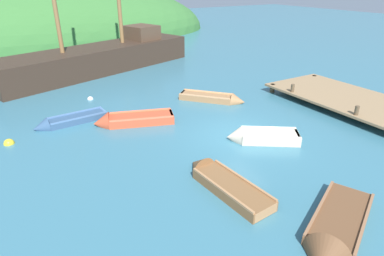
{
  "coord_description": "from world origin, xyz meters",
  "views": [
    {
      "loc": [
        -8.53,
        -10.26,
        6.43
      ],
      "look_at": [
        -1.78,
        0.98,
        0.37
      ],
      "focal_mm": 30.32,
      "sensor_mm": 36.0,
      "label": 1
    }
  ],
  "objects_px": {
    "sailing_ship": "(101,61)",
    "rowboat_center": "(130,121)",
    "rowboat_outer_right": "(221,182)",
    "rowboat_portside": "(215,99)",
    "rowboat_far": "(67,122)",
    "buoy_yellow": "(9,144)",
    "rowboat_outer_left": "(259,138)",
    "buoy_white": "(90,99)",
    "rowboat_near_dock": "(334,235)"
  },
  "relations": [
    {
      "from": "sailing_ship",
      "to": "rowboat_center",
      "type": "xyz_separation_m",
      "value": [
        -1.84,
        -10.62,
        -0.56
      ]
    },
    {
      "from": "rowboat_outer_right",
      "to": "rowboat_portside",
      "type": "distance_m",
      "value": 8.39
    },
    {
      "from": "rowboat_far",
      "to": "buoy_yellow",
      "type": "distance_m",
      "value": 2.75
    },
    {
      "from": "rowboat_outer_left",
      "to": "buoy_white",
      "type": "bearing_deg",
      "value": -27.48
    },
    {
      "from": "sailing_ship",
      "to": "rowboat_center",
      "type": "relative_size",
      "value": 4.49
    },
    {
      "from": "sailing_ship",
      "to": "buoy_yellow",
      "type": "distance_m",
      "value": 12.23
    },
    {
      "from": "sailing_ship",
      "to": "rowboat_outer_left",
      "type": "bearing_deg",
      "value": 80.37
    },
    {
      "from": "rowboat_outer_left",
      "to": "sailing_ship",
      "type": "bearing_deg",
      "value": -46.83
    },
    {
      "from": "rowboat_near_dock",
      "to": "buoy_yellow",
      "type": "height_order",
      "value": "rowboat_near_dock"
    },
    {
      "from": "buoy_yellow",
      "to": "rowboat_near_dock",
      "type": "bearing_deg",
      "value": -56.22
    },
    {
      "from": "buoy_white",
      "to": "rowboat_near_dock",
      "type": "bearing_deg",
      "value": -79.57
    },
    {
      "from": "buoy_white",
      "to": "rowboat_outer_right",
      "type": "bearing_deg",
      "value": -82.33
    },
    {
      "from": "buoy_yellow",
      "to": "sailing_ship",
      "type": "bearing_deg",
      "value": 54.75
    },
    {
      "from": "rowboat_portside",
      "to": "rowboat_near_dock",
      "type": "xyz_separation_m",
      "value": [
        -3.42,
        -10.6,
        -0.04
      ]
    },
    {
      "from": "rowboat_far",
      "to": "rowboat_portside",
      "type": "xyz_separation_m",
      "value": [
        8.02,
        -1.05,
        0.02
      ]
    },
    {
      "from": "rowboat_near_dock",
      "to": "buoy_yellow",
      "type": "distance_m",
      "value": 12.94
    },
    {
      "from": "rowboat_outer_left",
      "to": "buoy_white",
      "type": "xyz_separation_m",
      "value": [
        -4.87,
        9.15,
        -0.14
      ]
    },
    {
      "from": "rowboat_portside",
      "to": "buoy_yellow",
      "type": "height_order",
      "value": "rowboat_portside"
    },
    {
      "from": "rowboat_portside",
      "to": "rowboat_center",
      "type": "bearing_deg",
      "value": -126.31
    },
    {
      "from": "sailing_ship",
      "to": "rowboat_outer_left",
      "type": "height_order",
      "value": "sailing_ship"
    },
    {
      "from": "sailing_ship",
      "to": "rowboat_center",
      "type": "distance_m",
      "value": 10.79
    },
    {
      "from": "rowboat_outer_right",
      "to": "rowboat_center",
      "type": "distance_m",
      "value": 6.56
    },
    {
      "from": "rowboat_center",
      "to": "rowboat_near_dock",
      "type": "relative_size",
      "value": 0.99
    },
    {
      "from": "rowboat_outer_right",
      "to": "rowboat_far",
      "type": "relative_size",
      "value": 1.07
    },
    {
      "from": "sailing_ship",
      "to": "rowboat_outer_right",
      "type": "height_order",
      "value": "sailing_ship"
    },
    {
      "from": "rowboat_far",
      "to": "rowboat_center",
      "type": "xyz_separation_m",
      "value": [
        2.61,
        -1.55,
        0.04
      ]
    },
    {
      "from": "rowboat_center",
      "to": "rowboat_outer_right",
      "type": "bearing_deg",
      "value": 115.94
    },
    {
      "from": "buoy_white",
      "to": "buoy_yellow",
      "type": "xyz_separation_m",
      "value": [
        -4.5,
        -3.86,
        0.0
      ]
    },
    {
      "from": "rowboat_outer_left",
      "to": "rowboat_outer_right",
      "type": "bearing_deg",
      "value": 63.41
    },
    {
      "from": "rowboat_portside",
      "to": "buoy_white",
      "type": "height_order",
      "value": "rowboat_portside"
    },
    {
      "from": "rowboat_outer_right",
      "to": "sailing_ship",
      "type": "bearing_deg",
      "value": -8.11
    },
    {
      "from": "sailing_ship",
      "to": "rowboat_outer_right",
      "type": "bearing_deg",
      "value": 68.16
    },
    {
      "from": "rowboat_outer_left",
      "to": "rowboat_far",
      "type": "relative_size",
      "value": 0.88
    },
    {
      "from": "rowboat_portside",
      "to": "buoy_white",
      "type": "bearing_deg",
      "value": -164.85
    },
    {
      "from": "rowboat_outer_left",
      "to": "rowboat_near_dock",
      "type": "bearing_deg",
      "value": 102.8
    },
    {
      "from": "rowboat_near_dock",
      "to": "buoy_white",
      "type": "relative_size",
      "value": 11.84
    },
    {
      "from": "rowboat_far",
      "to": "buoy_yellow",
      "type": "relative_size",
      "value": 8.02
    },
    {
      "from": "rowboat_outer_right",
      "to": "buoy_white",
      "type": "height_order",
      "value": "rowboat_outer_right"
    },
    {
      "from": "sailing_ship",
      "to": "buoy_white",
      "type": "xyz_separation_m",
      "value": [
        -2.54,
        -6.11,
        -0.7
      ]
    },
    {
      "from": "rowboat_far",
      "to": "rowboat_center",
      "type": "relative_size",
      "value": 0.89
    },
    {
      "from": "sailing_ship",
      "to": "buoy_white",
      "type": "bearing_deg",
      "value": 49.09
    },
    {
      "from": "rowboat_far",
      "to": "rowboat_near_dock",
      "type": "xyz_separation_m",
      "value": [
        4.6,
        -11.66,
        -0.01
      ]
    },
    {
      "from": "rowboat_outer_left",
      "to": "buoy_yellow",
      "type": "xyz_separation_m",
      "value": [
        -9.37,
        5.29,
        -0.14
      ]
    },
    {
      "from": "rowboat_center",
      "to": "buoy_white",
      "type": "height_order",
      "value": "rowboat_center"
    },
    {
      "from": "rowboat_center",
      "to": "rowboat_near_dock",
      "type": "xyz_separation_m",
      "value": [
        1.98,
        -10.11,
        -0.06
      ]
    },
    {
      "from": "rowboat_far",
      "to": "rowboat_near_dock",
      "type": "height_order",
      "value": "rowboat_near_dock"
    },
    {
      "from": "rowboat_near_dock",
      "to": "rowboat_outer_right",
      "type": "bearing_deg",
      "value": -95.79
    },
    {
      "from": "rowboat_outer_right",
      "to": "rowboat_outer_left",
      "type": "distance_m",
      "value": 3.87
    },
    {
      "from": "rowboat_far",
      "to": "buoy_white",
      "type": "xyz_separation_m",
      "value": [
        1.91,
        2.96,
        -0.09
      ]
    },
    {
      "from": "sailing_ship",
      "to": "buoy_white",
      "type": "height_order",
      "value": "sailing_ship"
    }
  ]
}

